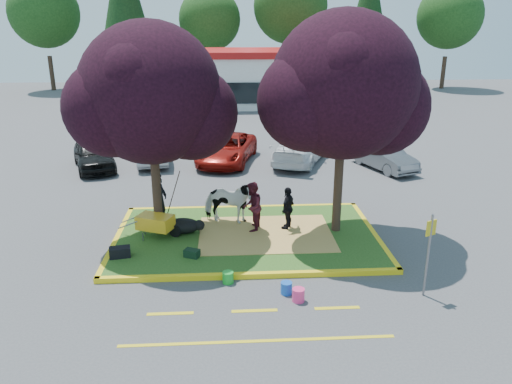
{
  "coord_description": "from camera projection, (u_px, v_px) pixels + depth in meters",
  "views": [
    {
      "loc": [
        -0.6,
        -14.54,
        6.53
      ],
      "look_at": [
        0.32,
        0.5,
        1.4
      ],
      "focal_mm": 35.0,
      "sensor_mm": 36.0,
      "label": 1
    }
  ],
  "objects": [
    {
      "name": "retail_building",
      "position": [
        256.0,
        76.0,
        41.7
      ],
      "size": [
        20.4,
        8.4,
        4.4
      ],
      "color": "silver",
      "rests_on": "ground"
    },
    {
      "name": "curb_far",
      "position": [
        244.0,
        208.0,
        18.29
      ],
      "size": [
        8.3,
        0.16,
        0.15
      ],
      "primitive_type": "cube",
      "color": "yellow",
      "rests_on": "ground"
    },
    {
      "name": "fire_lane_stripe_c",
      "position": [
        337.0,
        308.0,
        12.02
      ],
      "size": [
        1.1,
        0.12,
        0.01
      ],
      "primitive_type": "cube",
      "color": "yellow",
      "rests_on": "ground"
    },
    {
      "name": "car_grey",
      "position": [
        384.0,
        157.0,
        23.22
      ],
      "size": [
        2.53,
        3.91,
        1.22
      ],
      "primitive_type": "imported",
      "rotation": [
        0.0,
        0.0,
        0.37
      ],
      "color": "#595C61",
      "rests_on": "ground"
    },
    {
      "name": "cow",
      "position": [
        228.0,
        202.0,
        16.5
      ],
      "size": [
        1.87,
        1.19,
        1.46
      ],
      "primitive_type": "imported",
      "rotation": [
        0.0,
        0.0,
        1.32
      ],
      "color": "white",
      "rests_on": "median_island"
    },
    {
      "name": "curb_near",
      "position": [
        251.0,
        275.0,
        13.42
      ],
      "size": [
        8.3,
        0.16,
        0.15
      ],
      "primitive_type": "cube",
      "color": "yellow",
      "rests_on": "ground"
    },
    {
      "name": "treeline",
      "position": [
        242.0,
        9.0,
        48.98
      ],
      "size": [
        46.58,
        7.8,
        14.63
      ],
      "color": "black",
      "rests_on": "ground"
    },
    {
      "name": "wheelbarrow",
      "position": [
        156.0,
        222.0,
        15.46
      ],
      "size": [
        1.91,
        1.01,
        0.73
      ],
      "rotation": [
        0.0,
        0.0,
        -0.4
      ],
      "color": "black",
      "rests_on": "median_island"
    },
    {
      "name": "gear_bag_dark",
      "position": [
        120.0,
        252.0,
        14.27
      ],
      "size": [
        0.63,
        0.42,
        0.3
      ],
      "primitive_type": "cube",
      "rotation": [
        0.0,
        0.0,
        0.19
      ],
      "color": "black",
      "rests_on": "median_island"
    },
    {
      "name": "tree_purple_left",
      "position": [
        151.0,
        100.0,
        14.67
      ],
      "size": [
        5.06,
        4.2,
        6.51
      ],
      "color": "black",
      "rests_on": "median_island"
    },
    {
      "name": "car_black",
      "position": [
        93.0,
        154.0,
        23.3
      ],
      "size": [
        2.94,
        4.43,
        1.4
      ],
      "primitive_type": "imported",
      "rotation": [
        0.0,
        0.0,
        0.34
      ],
      "color": "black",
      "rests_on": "ground"
    },
    {
      "name": "car_red",
      "position": [
        227.0,
        149.0,
        24.34
      ],
      "size": [
        3.37,
        5.33,
        1.37
      ],
      "primitive_type": "imported",
      "rotation": [
        0.0,
        0.0,
        -0.24
      ],
      "color": "maroon",
      "rests_on": "ground"
    },
    {
      "name": "fire_lane_stripe_a",
      "position": [
        170.0,
        314.0,
        11.79
      ],
      "size": [
        1.1,
        0.12,
        0.01
      ],
      "primitive_type": "cube",
      "color": "yellow",
      "rests_on": "ground"
    },
    {
      "name": "median_island",
      "position": [
        247.0,
        237.0,
        15.85
      ],
      "size": [
        8.0,
        5.0,
        0.15
      ],
      "primitive_type": "cube",
      "color": "#254C17",
      "rests_on": "ground"
    },
    {
      "name": "tree_purple_right",
      "position": [
        344.0,
        93.0,
        14.75
      ],
      "size": [
        5.3,
        4.4,
        6.82
      ],
      "color": "black",
      "rests_on": "median_island"
    },
    {
      "name": "bucket_blue",
      "position": [
        286.0,
        288.0,
        12.62
      ],
      "size": [
        0.33,
        0.33,
        0.32
      ],
      "primitive_type": "cylinder",
      "rotation": [
        0.0,
        0.0,
        -0.11
      ],
      "color": "blue",
      "rests_on": "ground"
    },
    {
      "name": "straw_bedding",
      "position": [
        266.0,
        234.0,
        15.86
      ],
      "size": [
        4.2,
        3.0,
        0.01
      ],
      "primitive_type": "cube",
      "color": "tan",
      "rests_on": "median_island"
    },
    {
      "name": "car_white",
      "position": [
        300.0,
        149.0,
        24.27
      ],
      "size": [
        3.63,
        5.15,
        1.38
      ],
      "primitive_type": "imported",
      "rotation": [
        0.0,
        0.0,
        2.75
      ],
      "color": "white",
      "rests_on": "ground"
    },
    {
      "name": "bucket_green",
      "position": [
        228.0,
        277.0,
        13.15
      ],
      "size": [
        0.37,
        0.37,
        0.31
      ],
      "primitive_type": "cylinder",
      "rotation": [
        0.0,
        0.0,
        0.29
      ],
      "color": "green",
      "rests_on": "ground"
    },
    {
      "name": "bucket_pink",
      "position": [
        298.0,
        295.0,
        12.28
      ],
      "size": [
        0.4,
        0.4,
        0.34
      ],
      "primitive_type": "cylinder",
      "rotation": [
        0.0,
        0.0,
        -0.36
      ],
      "color": "#FA377D",
      "rests_on": "ground"
    },
    {
      "name": "calf",
      "position": [
        182.0,
        226.0,
        15.86
      ],
      "size": [
        1.3,
        1.06,
        0.49
      ],
      "primitive_type": "ellipsoid",
      "rotation": [
        0.0,
        0.0,
        -0.43
      ],
      "color": "black",
      "rests_on": "median_island"
    },
    {
      "name": "visitor_b",
      "position": [
        288.0,
        208.0,
        16.07
      ],
      "size": [
        0.71,
        0.89,
        1.42
      ],
      "primitive_type": "imported",
      "rotation": [
        0.0,
        0.0,
        -2.09
      ],
      "color": "black",
      "rests_on": "median_island"
    },
    {
      "name": "ground",
      "position": [
        247.0,
        239.0,
        15.88
      ],
      "size": [
        90.0,
        90.0,
        0.0
      ],
      "primitive_type": "plane",
      "color": "#424244",
      "rests_on": "ground"
    },
    {
      "name": "fire_lane_stripe_b",
      "position": [
        254.0,
        311.0,
        11.91
      ],
      "size": [
        1.1,
        0.12,
        0.01
      ],
      "primitive_type": "cube",
      "color": "yellow",
      "rests_on": "ground"
    },
    {
      "name": "car_silver",
      "position": [
        152.0,
        149.0,
        24.35
      ],
      "size": [
        2.02,
        4.32,
        1.37
      ],
      "primitive_type": "imported",
      "rotation": [
        0.0,
        0.0,
        3.28
      ],
      "color": "#919598",
      "rests_on": "ground"
    },
    {
      "name": "visitor_a",
      "position": [
        252.0,
        207.0,
        15.91
      ],
      "size": [
        0.78,
        0.91,
        1.61
      ],
      "primitive_type": "imported",
      "rotation": [
        0.0,
        0.0,
        -1.82
      ],
      "color": "#45131E",
      "rests_on": "median_island"
    },
    {
      "name": "curb_left",
      "position": [
        117.0,
        240.0,
        15.62
      ],
      "size": [
        0.16,
        5.3,
        0.15
      ],
      "primitive_type": "cube",
      "color": "yellow",
      "rests_on": "ground"
    },
    {
      "name": "fire_lane_long",
      "position": [
        258.0,
        341.0,
        10.78
      ],
      "size": [
        6.0,
        0.1,
        0.01
      ],
      "primitive_type": "cube",
      "color": "yellow",
      "rests_on": "ground"
    },
    {
      "name": "sign_post",
      "position": [
        429.0,
        247.0,
        12.17
      ],
      "size": [
        0.29,
        0.16,
        2.19
      ],
      "rotation": [
        0.0,
        0.0,
        0.43
      ],
      "color": "slate",
      "rests_on": "ground"
    },
    {
      "name": "curb_right",
      "position": [
        373.0,
        233.0,
        16.09
      ],
      "size": [
        0.16,
        5.3,
        0.15
      ],
      "primitive_type": "cube",
      "color": "yellow",
      "rests_on": "ground"
    },
    {
      "name": "handler",
      "position": [
        160.0,
        201.0,
        16.15
      ],
      "size": [
        0.59,
        0.75,
        1.82
      ],
      "primitive_type": "imported",
      "rotation": [
        0.0,
        0.0,
        1.32
      ],
      "color": "black",
      "rests_on": "median_island"
    },
    {
      "name": "gear_bag_green",
      "position": [
        192.0,
        253.0,
        14.28
      ],
      "size": [
        0.5,
        0.42,
        0.23
      ],
      "primitive_type": "cube",
      "rotation": [
        0.0,
        0.0,
        -0.44
      ],
      "color": "black",
      "rests_on": "median_island"
    }
  ]
}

